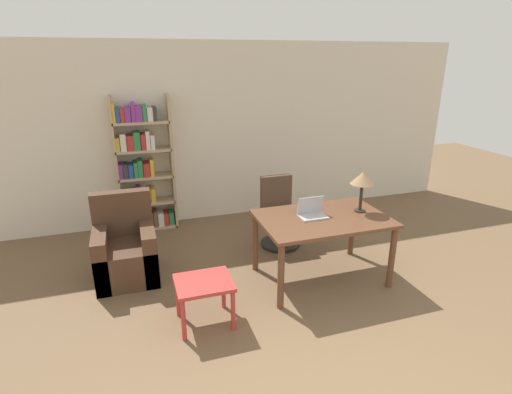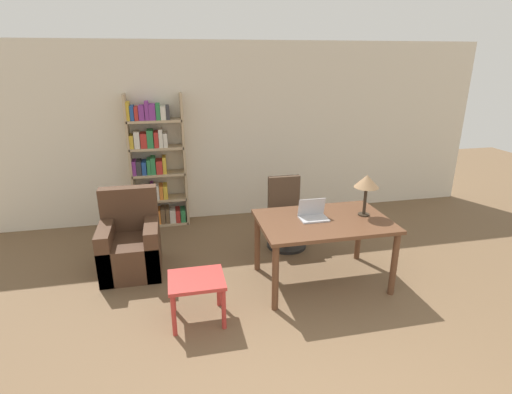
{
  "view_description": "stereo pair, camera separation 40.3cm",
  "coord_description": "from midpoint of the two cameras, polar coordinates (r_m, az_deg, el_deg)",
  "views": [
    {
      "loc": [
        -1.45,
        -1.48,
        2.47
      ],
      "look_at": [
        -0.19,
        2.42,
        1.02
      ],
      "focal_mm": 28.0,
      "sensor_mm": 36.0,
      "label": 1
    },
    {
      "loc": [
        -1.06,
        -1.59,
        2.47
      ],
      "look_at": [
        -0.19,
        2.42,
        1.02
      ],
      "focal_mm": 28.0,
      "sensor_mm": 36.0,
      "label": 2
    }
  ],
  "objects": [
    {
      "name": "desk",
      "position": [
        4.53,
        12.14,
        -4.38
      ],
      "size": [
        1.44,
        0.96,
        0.77
      ],
      "color": "brown",
      "rests_on": "ground_plane"
    },
    {
      "name": "wall_back",
      "position": [
        6.3,
        -0.63,
        9.19
      ],
      "size": [
        8.0,
        0.06,
        2.7
      ],
      "color": "beige",
      "rests_on": "ground_plane"
    },
    {
      "name": "armchair",
      "position": [
        5.0,
        -15.24,
        -6.79
      ],
      "size": [
        0.68,
        0.75,
        0.98
      ],
      "color": "#472D1E",
      "rests_on": "ground_plane"
    },
    {
      "name": "side_table_blue",
      "position": [
        3.95,
        -5.54,
        -12.57
      ],
      "size": [
        0.54,
        0.46,
        0.46
      ],
      "color": "#B2332D",
      "rests_on": "ground_plane"
    },
    {
      "name": "laptop",
      "position": [
        4.48,
        10.69,
        -2.49
      ],
      "size": [
        0.31,
        0.21,
        0.22
      ],
      "color": "#B2B2B7",
      "rests_on": "desk"
    },
    {
      "name": "office_chair",
      "position": [
        5.45,
        6.42,
        -2.73
      ],
      "size": [
        0.54,
        0.54,
        0.95
      ],
      "color": "black",
      "rests_on": "ground_plane"
    },
    {
      "name": "table_lamp",
      "position": [
        4.62,
        17.98,
        1.94
      ],
      "size": [
        0.28,
        0.28,
        0.47
      ],
      "color": "#2D2319",
      "rests_on": "desk"
    },
    {
      "name": "bookshelf",
      "position": [
        6.08,
        -12.42,
        4.09
      ],
      "size": [
        0.81,
        0.28,
        1.98
      ],
      "color": "tan",
      "rests_on": "ground_plane"
    }
  ]
}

